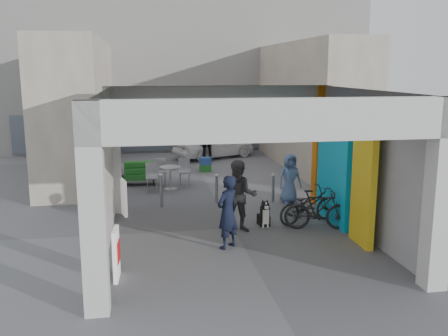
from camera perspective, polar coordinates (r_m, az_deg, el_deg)
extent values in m
plane|color=#5A5A5F|center=(12.70, 1.01, -6.92)|extent=(90.00, 90.00, 0.00)
cube|color=#B9B9B5|center=(8.22, -14.77, -4.74)|extent=(0.40, 0.40, 3.50)
cube|color=#B9B9B5|center=(14.07, -12.58, 1.94)|extent=(0.40, 0.40, 3.50)
cube|color=#B9B9B5|center=(9.68, 23.36, -2.89)|extent=(0.40, 0.40, 3.50)
cube|color=orange|center=(14.97, 11.02, 2.55)|extent=(0.40, 0.40, 3.50)
plane|color=silver|center=(11.12, -13.38, -0.52)|extent=(0.00, 6.40, 6.40)
plane|color=#9A9A9F|center=(12.24, 15.86, 0.41)|extent=(0.00, 6.40, 6.40)
cube|color=#0DA7D5|center=(13.27, 12.42, -0.14)|extent=(0.15, 2.00, 2.80)
cube|color=gold|center=(11.66, 15.67, -1.87)|extent=(0.15, 1.00, 2.80)
plane|color=#BCBBB6|center=(11.10, 2.02, 8.86)|extent=(6.40, 6.40, 0.00)
cube|color=#B9B9B5|center=(14.11, -0.45, 7.95)|extent=(6.40, 0.30, 0.70)
cube|color=#B9B9B5|center=(8.16, 6.23, 5.49)|extent=(6.40, 0.30, 0.70)
cube|color=white|center=(14.29, -0.56, 7.79)|extent=(4.20, 0.05, 0.55)
cube|color=white|center=(25.96, -4.62, 11.29)|extent=(18.00, 4.00, 8.00)
cube|color=#515966|center=(24.10, -4.10, 4.16)|extent=(16.20, 0.06, 1.80)
cube|color=white|center=(23.86, -9.00, 8.32)|extent=(2.60, 0.06, 0.50)
cube|color=red|center=(24.14, -0.58, 8.49)|extent=(2.20, 0.06, 0.50)
cube|color=#C0B39F|center=(19.56, -16.24, 6.52)|extent=(2.00, 9.00, 5.00)
cube|color=#C0B39F|center=(20.54, 9.73, 7.01)|extent=(2.00, 9.00, 5.00)
cylinder|color=gray|center=(14.67, -7.20, -2.57)|extent=(0.09, 0.09, 0.96)
cylinder|color=gray|center=(14.99, -0.86, -2.41)|extent=(0.09, 0.09, 0.85)
cylinder|color=gray|center=(15.18, 5.64, -2.31)|extent=(0.09, 0.09, 0.84)
cube|color=white|center=(9.85, -12.23, -9.59)|extent=(0.11, 0.55, 1.00)
cube|color=red|center=(9.83, -12.00, -9.31)|extent=(0.06, 0.39, 0.40)
cube|color=white|center=(13.98, -11.41, -3.32)|extent=(0.21, 0.55, 1.00)
cube|color=red|center=(13.96, -11.25, -3.11)|extent=(0.13, 0.38, 0.40)
cylinder|color=#A9A9AE|center=(16.75, -6.13, -1.18)|extent=(0.06, 0.06, 0.75)
cylinder|color=#A9A9AE|center=(16.84, -6.10, -2.39)|extent=(0.46, 0.46, 0.02)
cylinder|color=#A9A9AE|center=(16.68, -6.15, 0.07)|extent=(0.73, 0.73, 0.05)
cube|color=#A9A9AE|center=(16.56, -8.22, -1.88)|extent=(0.39, 0.39, 0.47)
cube|color=#A9A9AE|center=(16.65, -8.28, -0.19)|extent=(0.39, 0.05, 0.47)
cube|color=#A9A9AE|center=(17.32, -4.51, -1.22)|extent=(0.39, 0.39, 0.47)
cube|color=#A9A9AE|center=(17.41, -4.58, 0.40)|extent=(0.39, 0.05, 0.47)
cube|color=#A9A9AE|center=(17.38, -7.26, -1.23)|extent=(0.39, 0.39, 0.47)
cube|color=#A9A9AE|center=(17.47, -7.32, 0.38)|extent=(0.39, 0.05, 0.47)
cube|color=black|center=(17.63, -9.68, -1.40)|extent=(1.19, 0.60, 0.30)
cube|color=#1C5919|center=(17.46, -9.69, -1.03)|extent=(0.99, 0.35, 0.18)
cube|color=#1C5919|center=(17.56, -9.71, -0.29)|extent=(0.99, 0.35, 0.18)
cube|color=#1C5919|center=(17.67, -9.73, 0.43)|extent=(0.99, 0.35, 0.18)
cube|color=#1C5919|center=(19.61, -2.15, 0.00)|extent=(0.46, 0.37, 0.28)
cube|color=navy|center=(19.56, -2.16, 0.81)|extent=(0.46, 0.37, 0.28)
cube|color=black|center=(12.98, 4.53, -5.95)|extent=(0.26, 0.35, 0.26)
cube|color=black|center=(12.79, 4.70, -5.29)|extent=(0.21, 0.18, 0.39)
cube|color=silver|center=(12.71, 4.80, -5.60)|extent=(0.16, 0.03, 0.37)
cylinder|color=silver|center=(12.76, 4.51, -6.15)|extent=(0.05, 0.05, 0.31)
cylinder|color=silver|center=(12.78, 5.03, -6.12)|extent=(0.05, 0.05, 0.31)
sphere|color=black|center=(12.70, 4.74, -4.27)|extent=(0.21, 0.21, 0.21)
cube|color=silver|center=(12.61, 4.86, -4.50)|extent=(0.09, 0.13, 0.07)
cone|color=black|center=(12.71, 4.46, -3.80)|extent=(0.08, 0.08, 0.09)
cone|color=black|center=(12.73, 4.94, -3.78)|extent=(0.08, 0.08, 0.09)
imported|color=black|center=(11.14, 0.40, -5.07)|extent=(0.72, 0.70, 1.66)
imported|color=#39393C|center=(12.24, 1.78, -3.26)|extent=(0.98, 0.83, 1.79)
imported|color=#5571A6|center=(15.05, 7.52, -1.19)|extent=(0.80, 0.59, 1.49)
imported|color=black|center=(21.51, -1.92, 3.22)|extent=(1.17, 0.59, 1.92)
imported|color=black|center=(13.23, 9.55, -4.21)|extent=(1.89, 1.19, 0.94)
imported|color=black|center=(12.71, 10.70, -4.71)|extent=(1.75, 0.80, 1.02)
imported|color=white|center=(22.62, -1.15, 2.81)|extent=(4.07, 2.96, 1.29)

